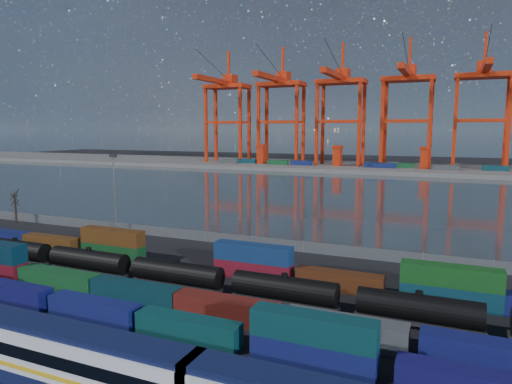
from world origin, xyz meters
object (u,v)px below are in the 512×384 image
at_px(passenger_train, 57,357).
at_px(bare_tree, 15,207).
at_px(tanker_string, 177,274).
at_px(gantry_cranes, 373,91).

height_order(passenger_train, bare_tree, bare_tree).
xyz_separation_m(tanker_string, bare_tree, (-58.05, 21.93, 2.00)).
bearing_deg(bare_tree, passenger_train, -36.71).
relative_size(passenger_train, bare_tree, 9.61).
bearing_deg(bare_tree, gantry_cranes, 74.15).
height_order(passenger_train, gantry_cranes, gantry_cranes).
bearing_deg(gantry_cranes, tanker_string, -87.86).
relative_size(passenger_train, tanker_string, 0.57).
relative_size(tanker_string, bare_tree, 16.76).
xyz_separation_m(passenger_train, tanker_string, (-4.43, 24.66, -0.76)).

